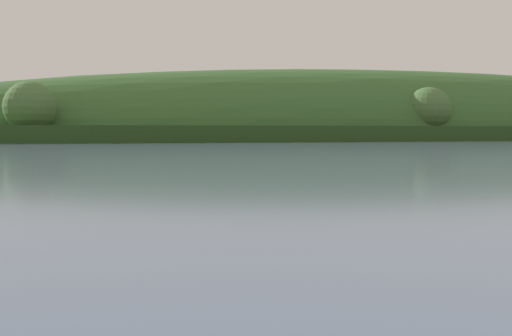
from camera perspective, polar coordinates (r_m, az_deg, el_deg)
The scene contains 1 object.
far_shoreline_hill at distance 252.29m, azimuth 10.96°, elevation 2.41°, with size 522.15×128.51×50.17m.
Camera 1 is at (-12.60, -6.72, 3.39)m, focal length 47.85 mm.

